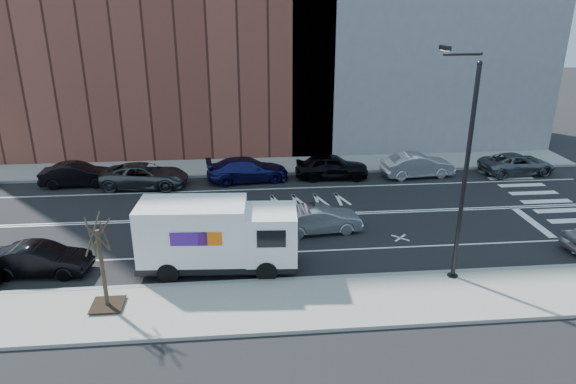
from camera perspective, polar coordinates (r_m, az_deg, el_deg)
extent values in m
plane|color=black|center=(28.08, -1.41, -2.70)|extent=(120.00, 120.00, 0.00)
cube|color=gray|center=(20.29, 0.37, -12.37)|extent=(44.00, 3.60, 0.15)
cube|color=gray|center=(36.29, -2.39, 2.91)|extent=(44.00, 3.60, 0.15)
cube|color=gray|center=(21.81, -0.10, -9.78)|extent=(44.00, 0.25, 0.17)
cube|color=gray|center=(34.58, -2.23, 2.02)|extent=(44.00, 0.25, 0.17)
cube|color=brown|center=(41.80, -14.90, 19.85)|extent=(26.00, 10.00, 22.00)
cylinder|color=black|center=(21.35, 19.06, 1.38)|extent=(0.18, 0.18, 9.00)
cylinder|color=black|center=(23.10, 17.78, -8.97)|extent=(0.44, 0.44, 0.20)
sphere|color=black|center=(20.40, 20.54, 13.25)|extent=(0.20, 0.20, 0.20)
cylinder|color=black|center=(21.93, 18.69, 14.30)|extent=(0.11, 3.49, 0.48)
cube|color=black|center=(23.48, 17.06, 15.07)|extent=(0.25, 0.80, 0.18)
cube|color=#FFF2CC|center=(23.49, 17.03, 14.83)|extent=(0.18, 0.55, 0.03)
cube|color=black|center=(21.14, -19.41, -11.71)|extent=(1.20, 1.20, 0.04)
cylinder|color=#382B1E|center=(20.40, -19.91, -8.09)|extent=(0.16, 0.16, 3.20)
cylinder|color=#382B1E|center=(19.73, -19.70, -4.51)|extent=(0.06, 0.80, 1.44)
cylinder|color=#382B1E|center=(19.98, -20.02, -4.23)|extent=(0.81, 0.31, 1.19)
cylinder|color=#382B1E|center=(19.98, -20.86, -4.35)|extent=(0.58, 0.76, 1.50)
cylinder|color=#382B1E|center=(19.72, -21.07, -4.71)|extent=(0.47, 0.61, 1.37)
cylinder|color=#382B1E|center=(19.57, -20.35, -4.81)|extent=(0.72, 0.29, 1.13)
cube|color=black|center=(22.80, -7.85, -7.40)|extent=(6.82, 2.68, 0.32)
cube|color=white|center=(22.13, -1.86, -4.67)|extent=(2.30, 2.45, 2.16)
cube|color=black|center=(22.02, 1.00, -3.87)|extent=(0.19, 2.00, 1.02)
cube|color=black|center=(20.93, -1.87, -5.24)|extent=(1.19, 0.12, 0.75)
cube|color=black|center=(23.07, -1.87, -2.69)|extent=(1.19, 0.12, 0.75)
cube|color=black|center=(22.63, 0.87, -7.10)|extent=(0.30, 2.16, 0.38)
cube|color=white|center=(22.31, -10.51, -4.20)|extent=(4.67, 2.65, 2.48)
cube|color=#47198C|center=(21.16, -11.00, -5.18)|extent=(1.51, 0.12, 0.59)
cube|color=orange|center=(21.04, -8.67, -5.18)|extent=(0.97, 0.08, 0.59)
cube|color=#47198C|center=(23.34, -10.11, -2.59)|extent=(1.51, 0.12, 0.59)
cube|color=orange|center=(23.22, -8.01, -2.58)|extent=(0.97, 0.08, 0.59)
cylinder|color=black|center=(21.74, -2.39, -8.79)|extent=(0.92, 0.36, 0.91)
cylinder|color=black|center=(23.64, -2.35, -6.22)|extent=(0.92, 0.36, 0.91)
cylinder|color=black|center=(22.18, -13.17, -8.73)|extent=(0.92, 0.36, 0.91)
cylinder|color=black|center=(24.05, -12.22, -6.22)|extent=(0.92, 0.36, 0.91)
imported|color=black|center=(35.04, -22.35, 1.80)|extent=(4.49, 1.68, 1.47)
imported|color=#45484C|center=(33.41, -15.63, 1.76)|extent=(5.56, 2.94, 1.49)
imported|color=#171851|center=(33.37, -4.53, 2.50)|extent=(5.47, 2.69, 1.53)
imported|color=black|center=(33.89, 4.88, 2.86)|extent=(4.89, 2.21, 1.63)
imported|color=#BABBC0|center=(35.16, 14.21, 2.90)|extent=(4.91, 2.17, 1.57)
imported|color=#575A60|center=(38.02, 24.08, 2.88)|extent=(5.11, 2.66, 1.37)
imported|color=#9E9EA2|center=(26.01, 3.58, -3.05)|extent=(4.32, 1.89, 1.38)
imported|color=black|center=(24.54, -25.76, -6.78)|extent=(4.22, 1.75, 1.36)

